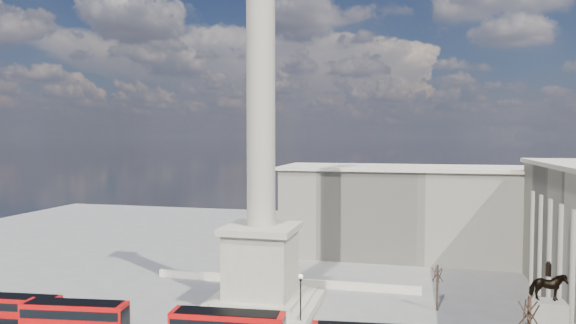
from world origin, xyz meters
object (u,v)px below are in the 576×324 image
(red_bus_a, at_px, (76,322))
(nelsons_column, at_px, (261,209))
(victorian_lamp, at_px, (301,297))
(equestrian_statue, at_px, (547,316))
(red_bus_e, at_px, (15,313))

(red_bus_a, bearing_deg, nelsons_column, 36.15)
(nelsons_column, relative_size, red_bus_a, 4.37)
(victorian_lamp, distance_m, equestrian_statue, 26.20)
(red_bus_a, relative_size, red_bus_e, 1.08)
(red_bus_a, height_order, red_bus_e, red_bus_a)
(nelsons_column, xyz_separation_m, equestrian_statue, (32.49, -3.95, -9.73))
(red_bus_e, height_order, victorian_lamp, victorian_lamp)
(victorian_lamp, height_order, equestrian_statue, equestrian_statue)
(nelsons_column, height_order, red_bus_a, nelsons_column)
(nelsons_column, bearing_deg, red_bus_e, -150.09)
(nelsons_column, relative_size, equestrian_statue, 5.51)
(victorian_lamp, bearing_deg, equestrian_statue, 3.44)
(nelsons_column, xyz_separation_m, red_bus_a, (-15.98, -15.25, -10.54))
(nelsons_column, relative_size, victorian_lamp, 7.79)
(nelsons_column, xyz_separation_m, red_bus_e, (-24.56, -14.13, -10.71))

